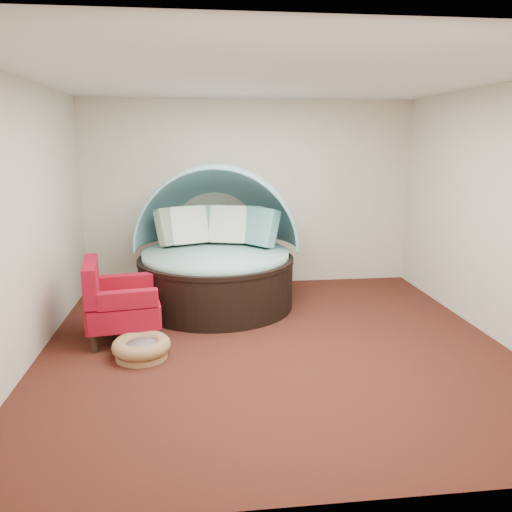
{
  "coord_description": "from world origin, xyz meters",
  "views": [
    {
      "loc": [
        -0.8,
        -5.09,
        2.19
      ],
      "look_at": [
        -0.13,
        0.6,
        0.87
      ],
      "focal_mm": 35.0,
      "sensor_mm": 36.0,
      "label": 1
    }
  ],
  "objects": [
    {
      "name": "red_armchair",
      "position": [
        -1.72,
        0.36,
        0.43
      ],
      "size": [
        0.91,
        0.91,
        0.93
      ],
      "rotation": [
        0.0,
        0.0,
        0.16
      ],
      "color": "black",
      "rests_on": "floor"
    },
    {
      "name": "canopy_daybed",
      "position": [
        -0.56,
        1.53,
        0.88
      ],
      "size": [
        2.38,
        2.3,
        1.9
      ],
      "rotation": [
        0.0,
        0.0,
        -0.12
      ],
      "color": "black",
      "rests_on": "floor"
    },
    {
      "name": "pet_basket",
      "position": [
        -1.41,
        -0.18,
        0.11
      ],
      "size": [
        0.69,
        0.69,
        0.21
      ],
      "rotation": [
        0.0,
        0.0,
        -0.15
      ],
      "color": "olive",
      "rests_on": "floor"
    },
    {
      "name": "floor",
      "position": [
        0.0,
        0.0,
        0.0
      ],
      "size": [
        5.0,
        5.0,
        0.0
      ],
      "primitive_type": "plane",
      "color": "#4A1E15",
      "rests_on": "ground"
    },
    {
      "name": "wall_left",
      "position": [
        -2.5,
        0.0,
        1.4
      ],
      "size": [
        0.0,
        5.0,
        5.0
      ],
      "primitive_type": "plane",
      "rotation": [
        1.57,
        0.0,
        1.57
      ],
      "color": "beige",
      "rests_on": "floor"
    },
    {
      "name": "side_table",
      "position": [
        -1.63,
        0.55,
        0.29
      ],
      "size": [
        0.56,
        0.56,
        0.45
      ],
      "rotation": [
        0.0,
        0.0,
        0.21
      ],
      "color": "black",
      "rests_on": "floor"
    },
    {
      "name": "wall_front",
      "position": [
        0.0,
        -2.5,
        1.4
      ],
      "size": [
        5.0,
        0.0,
        5.0
      ],
      "primitive_type": "plane",
      "rotation": [
        -1.57,
        0.0,
        0.0
      ],
      "color": "beige",
      "rests_on": "floor"
    },
    {
      "name": "ceiling",
      "position": [
        0.0,
        0.0,
        2.8
      ],
      "size": [
        5.0,
        5.0,
        0.0
      ],
      "primitive_type": "plane",
      "rotation": [
        3.14,
        0.0,
        0.0
      ],
      "color": "white",
      "rests_on": "wall_back"
    },
    {
      "name": "wall_right",
      "position": [
        2.5,
        0.0,
        1.4
      ],
      "size": [
        0.0,
        5.0,
        5.0
      ],
      "primitive_type": "plane",
      "rotation": [
        1.57,
        0.0,
        -1.57
      ],
      "color": "beige",
      "rests_on": "floor"
    },
    {
      "name": "wall_back",
      "position": [
        0.0,
        2.5,
        1.4
      ],
      "size": [
        5.0,
        0.0,
        5.0
      ],
      "primitive_type": "plane",
      "rotation": [
        1.57,
        0.0,
        0.0
      ],
      "color": "beige",
      "rests_on": "floor"
    }
  ]
}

